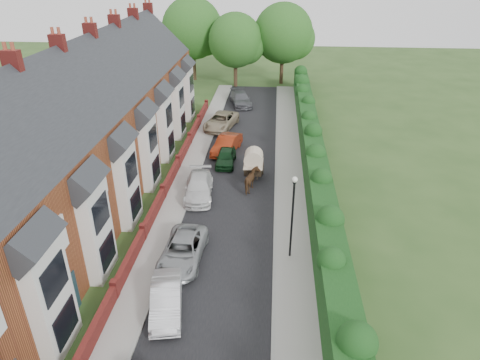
{
  "coord_description": "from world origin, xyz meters",
  "views": [
    {
      "loc": [
        2.19,
        -15.73,
        15.18
      ],
      "look_at": [
        0.15,
        9.06,
        2.2
      ],
      "focal_mm": 32.0,
      "sensor_mm": 36.0,
      "label": 1
    }
  ],
  "objects_px": {
    "lamppost": "(293,208)",
    "car_beige": "(221,121)",
    "car_grey": "(241,99)",
    "horse": "(252,181)",
    "car_silver_a": "(166,299)",
    "car_green": "(226,157)",
    "horse_cart": "(254,162)",
    "car_silver_b": "(183,250)",
    "car_red": "(227,144)",
    "car_white": "(199,187)"
  },
  "relations": [
    {
      "from": "horse_cart",
      "to": "horse",
      "type": "bearing_deg",
      "value": -90.0
    },
    {
      "from": "car_beige",
      "to": "car_grey",
      "type": "distance_m",
      "value": 7.8
    },
    {
      "from": "car_grey",
      "to": "horse",
      "type": "relative_size",
      "value": 2.57
    },
    {
      "from": "lamppost",
      "to": "car_white",
      "type": "height_order",
      "value": "lamppost"
    },
    {
      "from": "car_silver_b",
      "to": "horse",
      "type": "relative_size",
      "value": 2.44
    },
    {
      "from": "car_silver_a",
      "to": "car_beige",
      "type": "distance_m",
      "value": 24.94
    },
    {
      "from": "car_silver_a",
      "to": "horse_cart",
      "type": "height_order",
      "value": "horse_cart"
    },
    {
      "from": "car_silver_a",
      "to": "car_silver_b",
      "type": "relative_size",
      "value": 0.85
    },
    {
      "from": "lamppost",
      "to": "car_beige",
      "type": "distance_m",
      "value": 21.48
    },
    {
      "from": "car_red",
      "to": "horse",
      "type": "distance_m",
      "value": 7.25
    },
    {
      "from": "car_silver_b",
      "to": "horse",
      "type": "xyz_separation_m",
      "value": [
        3.38,
        8.38,
        0.16
      ]
    },
    {
      "from": "car_grey",
      "to": "horse_cart",
      "type": "relative_size",
      "value": 1.51
    },
    {
      "from": "car_white",
      "to": "car_grey",
      "type": "bearing_deg",
      "value": 81.01
    },
    {
      "from": "car_silver_a",
      "to": "car_green",
      "type": "relative_size",
      "value": 1.08
    },
    {
      "from": "horse",
      "to": "car_green",
      "type": "bearing_deg",
      "value": -51.11
    },
    {
      "from": "horse",
      "to": "horse_cart",
      "type": "height_order",
      "value": "horse_cart"
    },
    {
      "from": "car_beige",
      "to": "car_green",
      "type": "bearing_deg",
      "value": -68.15
    },
    {
      "from": "car_red",
      "to": "horse",
      "type": "bearing_deg",
      "value": -55.95
    },
    {
      "from": "horse",
      "to": "horse_cart",
      "type": "distance_m",
      "value": 2.18
    },
    {
      "from": "car_silver_b",
      "to": "car_beige",
      "type": "relative_size",
      "value": 0.91
    },
    {
      "from": "car_green",
      "to": "car_red",
      "type": "xyz_separation_m",
      "value": [
        -0.19,
        2.41,
        0.09
      ]
    },
    {
      "from": "car_red",
      "to": "horse_cart",
      "type": "bearing_deg",
      "value": -47.87
    },
    {
      "from": "car_red",
      "to": "car_green",
      "type": "bearing_deg",
      "value": -72.38
    },
    {
      "from": "car_white",
      "to": "horse",
      "type": "distance_m",
      "value": 3.87
    },
    {
      "from": "car_beige",
      "to": "horse_cart",
      "type": "relative_size",
      "value": 1.58
    },
    {
      "from": "horse",
      "to": "car_red",
      "type": "bearing_deg",
      "value": -58.99
    },
    {
      "from": "car_silver_b",
      "to": "car_beige",
      "type": "height_order",
      "value": "car_beige"
    },
    {
      "from": "car_silver_a",
      "to": "car_grey",
      "type": "bearing_deg",
      "value": 77.35
    },
    {
      "from": "car_white",
      "to": "horse_cart",
      "type": "bearing_deg",
      "value": 34.7
    },
    {
      "from": "car_white",
      "to": "car_red",
      "type": "relative_size",
      "value": 1.06
    },
    {
      "from": "car_red",
      "to": "horse",
      "type": "xyz_separation_m",
      "value": [
        2.58,
        -6.78,
        0.09
      ]
    },
    {
      "from": "car_white",
      "to": "horse",
      "type": "bearing_deg",
      "value": 10.13
    },
    {
      "from": "car_silver_a",
      "to": "car_white",
      "type": "distance_m",
      "value": 11.2
    },
    {
      "from": "lamppost",
      "to": "horse_cart",
      "type": "xyz_separation_m",
      "value": [
        -2.61,
        9.76,
        -1.93
      ]
    },
    {
      "from": "car_white",
      "to": "car_red",
      "type": "height_order",
      "value": "car_red"
    },
    {
      "from": "car_red",
      "to": "lamppost",
      "type": "bearing_deg",
      "value": -57.01
    },
    {
      "from": "car_beige",
      "to": "car_grey",
      "type": "xyz_separation_m",
      "value": [
        1.32,
        7.69,
        -0.0
      ]
    },
    {
      "from": "car_green",
      "to": "car_grey",
      "type": "relative_size",
      "value": 0.75
    },
    {
      "from": "car_silver_b",
      "to": "car_beige",
      "type": "bearing_deg",
      "value": 93.03
    },
    {
      "from": "lamppost",
      "to": "car_grey",
      "type": "bearing_deg",
      "value": 100.26
    },
    {
      "from": "car_red",
      "to": "car_white",
      "type": "bearing_deg",
      "value": -85.06
    },
    {
      "from": "car_silver_b",
      "to": "horse",
      "type": "bearing_deg",
      "value": 69.95
    },
    {
      "from": "car_green",
      "to": "car_white",
      "type": "bearing_deg",
      "value": -103.97
    },
    {
      "from": "car_silver_b",
      "to": "car_silver_a",
      "type": "bearing_deg",
      "value": -88.4
    },
    {
      "from": "car_green",
      "to": "horse",
      "type": "relative_size",
      "value": 1.92
    },
    {
      "from": "lamppost",
      "to": "car_silver_a",
      "type": "xyz_separation_m",
      "value": [
        -6.0,
        -4.6,
        -2.63
      ]
    },
    {
      "from": "car_silver_a",
      "to": "car_grey",
      "type": "relative_size",
      "value": 0.81
    },
    {
      "from": "lamppost",
      "to": "car_silver_a",
      "type": "bearing_deg",
      "value": -142.54
    },
    {
      "from": "car_silver_b",
      "to": "horse",
      "type": "height_order",
      "value": "horse"
    },
    {
      "from": "lamppost",
      "to": "car_grey",
      "type": "relative_size",
      "value": 1.03
    }
  ]
}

